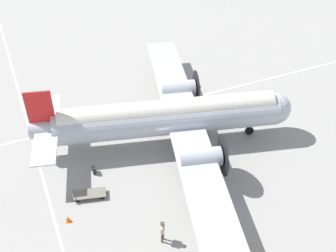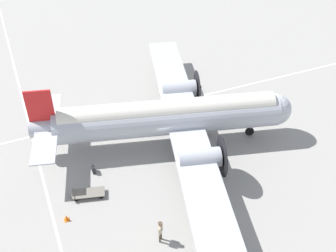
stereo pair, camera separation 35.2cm
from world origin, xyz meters
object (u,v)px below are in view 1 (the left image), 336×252
(baggage_cart, at_px, (89,194))
(traffic_cone, at_px, (68,219))
(suitcase_near_door, at_px, (94,170))
(airliner_main, at_px, (173,117))
(crew_foreground, at_px, (162,230))

(baggage_cart, height_order, traffic_cone, baggage_cart)
(suitcase_near_door, relative_size, baggage_cart, 0.26)
(airliner_main, bearing_deg, traffic_cone, -139.73)
(suitcase_near_door, bearing_deg, crew_foreground, -163.12)
(crew_foreground, distance_m, baggage_cart, 6.27)
(crew_foreground, xyz_separation_m, suitcase_near_door, (7.49, 2.27, -0.75))
(crew_foreground, bearing_deg, traffic_cone, -85.28)
(airliner_main, bearing_deg, crew_foreground, -103.36)
(suitcase_near_door, height_order, baggage_cart, suitcase_near_door)
(airliner_main, xyz_separation_m, suitcase_near_door, (-0.89, 6.71, -2.21))
(baggage_cart, bearing_deg, suitcase_near_door, 81.10)
(suitcase_near_door, height_order, traffic_cone, suitcase_near_door)
(baggage_cart, bearing_deg, traffic_cone, -125.95)
(baggage_cart, bearing_deg, crew_foreground, -44.75)
(baggage_cart, bearing_deg, airliner_main, 36.11)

